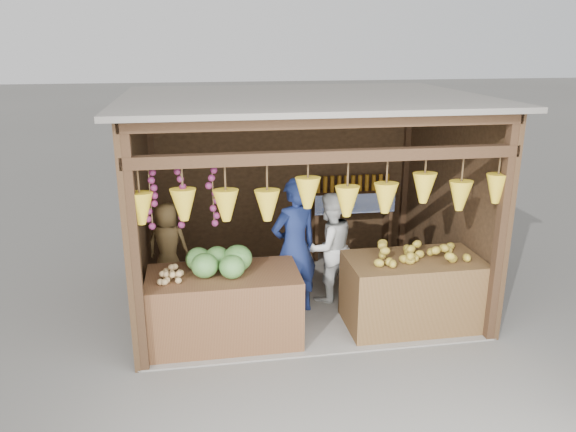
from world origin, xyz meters
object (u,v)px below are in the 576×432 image
Objects in this scene: woman_standing at (329,247)px; man_standing at (294,248)px; vendor_seated at (168,246)px; counter_left at (224,308)px; counter_right at (412,292)px.

man_standing is at bearing 11.75° from woman_standing.
woman_standing is 2.04m from vendor_seated.
woman_standing is at bearing -162.02° from vendor_seated.
counter_left is 0.96× the size of man_standing.
counter_right is 1.50m from man_standing.
counter_left is 1.15m from man_standing.
counter_left is 1.22m from vendor_seated.
counter_right reaches higher than counter_left.
woman_standing reaches higher than vendor_seated.
man_standing is at bearing -174.51° from vendor_seated.
vendor_seated reaches higher than counter_right.
man_standing is (0.90, 0.54, 0.46)m from counter_left.
man_standing reaches higher than counter_left.
man_standing is at bearing 31.21° from counter_left.
woman_standing is (1.41, 0.86, 0.32)m from counter_left.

